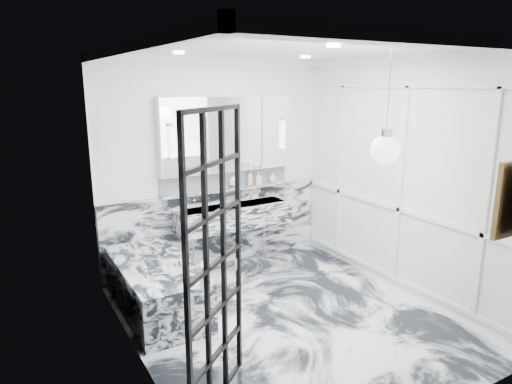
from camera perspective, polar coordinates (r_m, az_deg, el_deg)
floor at (r=5.15m, az=4.01°, el=-15.38°), size 3.60×3.60×0.00m
ceiling at (r=4.52m, az=4.62°, el=17.49°), size 3.60×3.60×0.00m
wall_back at (r=6.18m, az=-5.11°, el=3.34°), size 3.60×0.00×3.60m
wall_front at (r=3.36m, az=21.82°, el=-6.25°), size 3.60×0.00×3.60m
wall_left at (r=3.99m, az=-15.13°, el=-2.71°), size 0.00×3.60×3.60m
wall_right at (r=5.67m, az=17.82°, el=1.84°), size 0.00×3.60×3.60m
marble_clad_back at (r=6.37m, az=-4.85°, el=-4.47°), size 3.18×0.05×1.05m
marble_clad_left at (r=4.01m, az=-14.87°, el=-3.50°), size 0.02×3.56×2.68m
panel_molding at (r=5.68m, az=17.61°, el=0.84°), size 0.03×3.40×2.30m
soap_bottle_a at (r=6.35m, az=-0.77°, el=1.75°), size 0.10×0.10×0.20m
soap_bottle_b at (r=6.42m, az=0.25°, el=1.76°), size 0.08×0.09×0.18m
soap_bottle_c at (r=6.54m, az=2.05°, el=1.81°), size 0.11×0.11×0.14m
face_pot at (r=6.24m, az=-2.78°, el=1.29°), size 0.14×0.14×0.14m
amber_bottle at (r=6.39m, az=-0.27°, el=1.37°), size 0.04×0.04×0.10m
flower_vase at (r=4.56m, az=-6.54°, el=-10.85°), size 0.07×0.07×0.12m
crittall_door at (r=3.51m, az=-5.10°, el=-8.86°), size 0.71×0.59×2.30m
pendant_light at (r=3.84m, az=15.83°, el=5.08°), size 0.24×0.24×0.24m
trough_sink at (r=6.18m, az=-2.76°, el=-3.00°), size 1.60×0.45×0.30m
ledge at (r=6.24m, az=-3.48°, el=0.37°), size 1.90×0.14×0.04m
subway_tile at (r=6.26m, az=-3.75°, el=1.69°), size 1.90×0.03×0.23m
mirror_cabinet at (r=6.11m, az=-3.61°, el=7.24°), size 1.90×0.16×1.00m
sconce_left at (r=5.72m, az=-10.60°, el=6.21°), size 0.07×0.07×0.40m
sconce_right at (r=6.44m, az=3.38°, el=7.21°), size 0.07×0.07×0.40m
bathtub at (r=5.30m, az=-12.42°, el=-11.46°), size 0.75×1.65×0.55m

